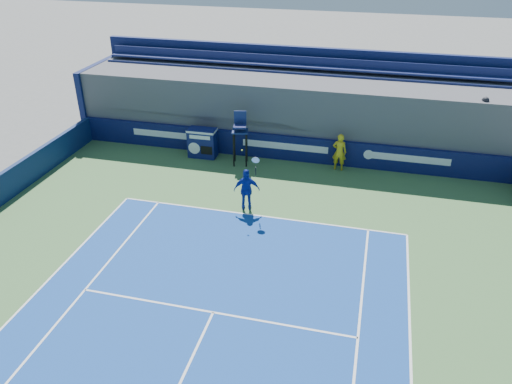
% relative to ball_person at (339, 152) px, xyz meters
% --- Properties ---
extents(ball_person, '(0.64, 0.44, 1.71)m').
position_rel_ball_person_xyz_m(ball_person, '(0.00, 0.00, 0.00)').
color(ball_person, gold).
rests_on(ball_person, apron).
extents(back_hoarding, '(20.40, 0.21, 1.20)m').
position_rel_ball_person_xyz_m(back_hoarding, '(-2.53, 0.46, -0.27)').
color(back_hoarding, '#0B1141').
rests_on(back_hoarding, ground).
extents(match_clock, '(1.33, 0.74, 1.40)m').
position_rel_ball_person_xyz_m(match_clock, '(-6.37, -0.14, -0.12)').
color(match_clock, '#0F154C').
rests_on(match_clock, ground).
extents(umpire_chair, '(0.83, 0.83, 2.48)m').
position_rel_ball_person_xyz_m(umpire_chair, '(-4.43, -0.48, 0.66)').
color(umpire_chair, black).
rests_on(umpire_chair, ground).
extents(tennis_player, '(1.07, 0.65, 2.57)m').
position_rel_ball_person_xyz_m(tennis_player, '(-3.09, -4.37, 0.00)').
color(tennis_player, '#122796').
rests_on(tennis_player, apron).
extents(stadium_seating, '(21.00, 4.05, 4.40)m').
position_rel_ball_person_xyz_m(stadium_seating, '(-2.54, 2.51, 0.96)').
color(stadium_seating, '#4B4A4F').
rests_on(stadium_seating, ground).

